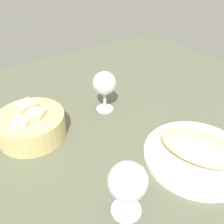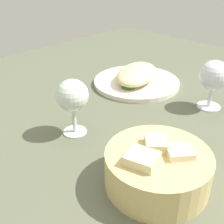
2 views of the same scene
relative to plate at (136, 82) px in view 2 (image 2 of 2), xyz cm
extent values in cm
cube|color=#585D47|center=(11.53, 13.78, -1.70)|extent=(140.00, 140.00, 2.00)
cylinder|color=white|center=(0.00, 0.00, 0.00)|extent=(27.49, 27.49, 1.40)
ellipsoid|color=beige|center=(0.00, 0.00, 2.94)|extent=(22.77, 18.29, 4.49)
cone|color=#3A802F|center=(6.17, 1.83, 1.56)|extent=(4.24, 4.24, 1.73)
cylinder|color=#D0B874|center=(32.34, 32.26, 2.75)|extent=(19.13, 19.13, 6.91)
cube|color=beige|center=(36.37, 31.68, 5.35)|extent=(5.89, 6.25, 5.18)
cube|color=beige|center=(30.14, 35.03, 5.26)|extent=(5.91, 5.83, 4.41)
cube|color=beige|center=(30.98, 30.70, 5.53)|extent=(6.12, 6.10, 4.55)
cylinder|color=silver|center=(31.95, 7.92, -0.40)|extent=(5.62, 5.62, 0.60)
cylinder|color=silver|center=(31.95, 7.92, 2.64)|extent=(1.00, 1.00, 5.48)
sphere|color=silver|center=(31.95, 7.92, 9.09)|extent=(7.43, 7.43, 7.43)
cylinder|color=silver|center=(-2.26, 24.34, -0.40)|extent=(6.48, 6.48, 0.60)
cylinder|color=silver|center=(-2.26, 24.34, 2.29)|extent=(1.00, 1.00, 4.78)
sphere|color=silver|center=(-2.26, 24.34, 8.68)|extent=(7.99, 7.99, 7.99)
camera|label=1|loc=(-27.23, 44.65, 47.82)|focal=41.07mm
camera|label=2|loc=(66.74, 54.64, 37.17)|focal=46.07mm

